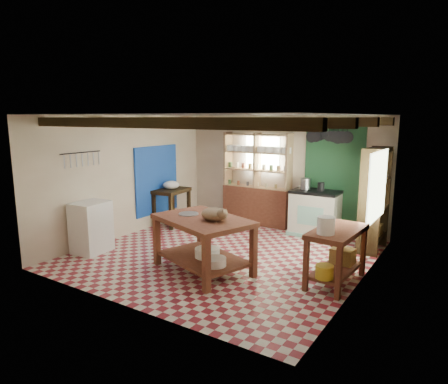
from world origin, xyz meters
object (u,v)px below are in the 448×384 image
Objects in this scene: stove at (315,213)px; white_cabinet at (91,227)px; work_table at (203,244)px; right_counter at (336,256)px; cat at (214,214)px; prep_table at (172,207)px.

stove is 4.67m from white_cabinet.
right_counter is (2.04, 0.70, -0.02)m from work_table.
work_table is 1.33× the size of right_counter.
work_table is 2.39m from white_cabinet.
white_cabinet reaches higher than work_table.
cat is at bearing -102.64° from stove.
prep_table is 3.32m from cat.
stove is at bearing 87.50° from cat.
white_cabinet reaches higher than right_counter.
white_cabinet is 2.13× the size of cat.
prep_table is at bearing 84.54° from white_cabinet.
white_cabinet is (-2.36, -0.39, 0.03)m from work_table.
stove is at bearing 41.61° from white_cabinet.
cat is at bearing 2.71° from white_cabinet.
cat is (2.59, -1.99, 0.58)m from prep_table.
stove reaches higher than work_table.
stove reaches higher than right_counter.
work_table is at bearing -157.73° from right_counter.
prep_table is at bearing 151.09° from cat.
stove is 2.60m from right_counter.
cat reaches higher than work_table.
work_table is at bearing -107.31° from stove.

